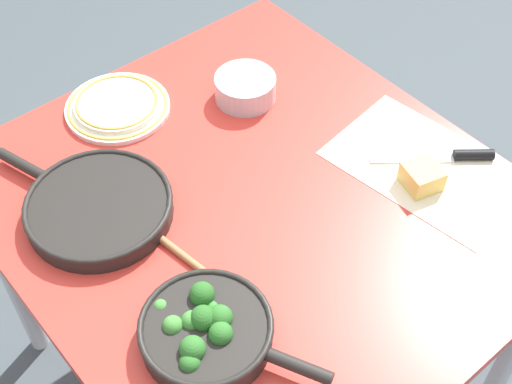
{
  "coord_description": "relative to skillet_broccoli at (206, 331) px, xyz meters",
  "views": [
    {
      "loc": [
        0.73,
        -0.61,
        1.85
      ],
      "look_at": [
        0.0,
        0.0,
        0.77
      ],
      "focal_mm": 50.0,
      "sensor_mm": 36.0,
      "label": 1
    }
  ],
  "objects": [
    {
      "name": "ground_plane",
      "position": [
        -0.19,
        0.28,
        -0.78
      ],
      "size": [
        14.0,
        14.0,
        0.0
      ],
      "primitive_type": "plane",
      "color": "#424C51"
    },
    {
      "name": "dining_table_red",
      "position": [
        -0.19,
        0.28,
        -0.12
      ],
      "size": [
        1.07,
        0.96,
        0.75
      ],
      "color": "red",
      "rests_on": "ground_plane"
    },
    {
      "name": "skillet_eggs",
      "position": [
        -0.37,
        0.01,
        -0.01
      ],
      "size": [
        0.42,
        0.3,
        0.04
      ],
      "rotation": [
        0.0,
        0.0,
        3.44
      ],
      "color": "black",
      "rests_on": "dining_table_red"
    },
    {
      "name": "cheese_block",
      "position": [
        -0.0,
        0.56,
        -0.01
      ],
      "size": [
        0.09,
        0.09,
        0.05
      ],
      "color": "#E0C15B",
      "rests_on": "dining_table_red"
    },
    {
      "name": "dinner_plate_stack",
      "position": [
        -0.6,
        0.21,
        -0.02
      ],
      "size": [
        0.24,
        0.24,
        0.03
      ],
      "color": "white",
      "rests_on": "dining_table_red"
    },
    {
      "name": "prep_bowl_steel",
      "position": [
        -0.45,
        0.46,
        -0.0
      ],
      "size": [
        0.14,
        0.14,
        0.06
      ],
      "color": "#B7B7BC",
      "rests_on": "dining_table_red"
    },
    {
      "name": "wooden_spoon",
      "position": [
        -0.21,
        0.07,
        -0.02
      ],
      "size": [
        0.39,
        0.08,
        0.02
      ],
      "rotation": [
        0.0,
        0.0,
        3.28
      ],
      "color": "#996B42",
      "rests_on": "dining_table_red"
    },
    {
      "name": "grater_knife",
      "position": [
        -0.01,
        0.67,
        -0.02
      ],
      "size": [
        0.19,
        0.22,
        0.02
      ],
      "rotation": [
        0.0,
        0.0,
        4.03
      ],
      "color": "silver",
      "rests_on": "dining_table_red"
    },
    {
      "name": "parchment_sheet",
      "position": [
        -0.03,
        0.61,
        -0.03
      ],
      "size": [
        0.43,
        0.31,
        0.0
      ],
      "color": "beige",
      "rests_on": "dining_table_red"
    },
    {
      "name": "skillet_broccoli",
      "position": [
        0.0,
        0.0,
        0.0
      ],
      "size": [
        0.33,
        0.23,
        0.07
      ],
      "rotation": [
        0.0,
        0.0,
        0.45
      ],
      "color": "black",
      "rests_on": "dining_table_red"
    }
  ]
}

